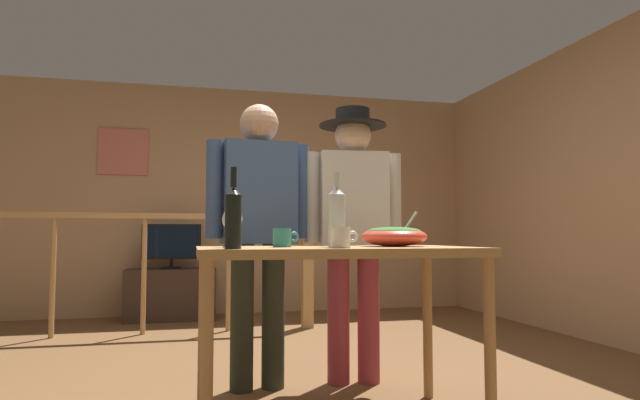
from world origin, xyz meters
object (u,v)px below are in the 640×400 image
Objects in this scene: framed_picture at (123,152)px; tv_console at (171,294)px; salad_bowl at (394,235)px; wine_bottle_clear at (337,216)px; mug_white at (341,237)px; person_standing_right at (353,218)px; serving_table at (337,267)px; wine_glass at (232,221)px; wine_bottle_dark at (233,216)px; person_standing_left at (258,218)px; flat_screen_tv at (172,243)px; stair_railing at (204,253)px; mug_teal at (283,238)px.

framed_picture reaches higher than tv_console.
framed_picture reaches higher than salad_bowl.
wine_bottle_clear is 2.84× the size of mug_white.
framed_picture is at bearing 109.17° from mug_white.
person_standing_right is (1.67, -2.98, -0.79)m from framed_picture.
wine_glass is at bearing -178.52° from serving_table.
salad_bowl is at bearing 3.96° from wine_glass.
serving_table is 0.60m from wine_bottle_dark.
framed_picture is 4.26× the size of mug_white.
wine_bottle_dark is 0.96m from person_standing_left.
flat_screen_tv is at bearing 95.77° from wine_bottle_dark.
mug_white is at bearing 76.27° from person_standing_right.
person_standing_left is at bearing -69.66° from framed_picture.
mug_white is at bearing -98.45° from wine_bottle_clear.
wine_glass is at bearing 48.04° from person_standing_right.
tv_console is 3.46m from wine_glass.
wine_bottle_dark is (-0.79, -0.31, 0.08)m from salad_bowl.
stair_railing is at bearing -51.71° from framed_picture.
flat_screen_tv is at bearing -90.00° from tv_console.
wine_glass is at bearing 86.79° from wine_bottle_dark.
serving_table is (0.54, -2.58, 0.02)m from stair_railing.
tv_console is at bearing -84.25° from person_standing_left.
tv_console is (0.53, -0.29, -1.50)m from framed_picture.
wine_bottle_dark is 0.20× the size of person_standing_right.
wine_bottle_clear is at bearing 81.55° from mug_white.
serving_table is at bearing -4.98° from mug_teal.
tv_console is at bearing -60.77° from person_standing_right.
flat_screen_tv is 2.90m from person_standing_right.
person_standing_right reaches higher than wine_bottle_dark.
wine_bottle_clear reaches higher than mug_white.
flat_screen_tv is (-0.32, 0.75, 0.09)m from stair_railing.
wine_bottle_dark is at bearing -93.21° from wine_glass.
wine_bottle_dark is 2.70× the size of mug_teal.
wine_bottle_clear is at bearing -160.55° from salad_bowl.
person_standing_right is at bearing 50.29° from wine_bottle_dark.
salad_bowl reaches higher than mug_white.
framed_picture reaches higher than mug_white.
wine_glass is at bearing -171.54° from mug_teal.
serving_table is 10.54× the size of mug_teal.
person_standing_right is (0.82, -1.91, 0.27)m from stair_railing.
tv_console is 3.72m from mug_white.
stair_railing reaches higher than serving_table.
wine_glass reaches higher than mug_white.
wine_bottle_dark reaches higher than flat_screen_tv.
stair_railing reaches higher than flat_screen_tv.
framed_picture is 1.73m from stair_railing.
mug_white is 0.07× the size of person_standing_left.
tv_console is at bearing 109.17° from salad_bowl.
framed_picture is 4.05m from wine_bottle_clear.
mug_white is at bearing -77.07° from flat_screen_tv.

